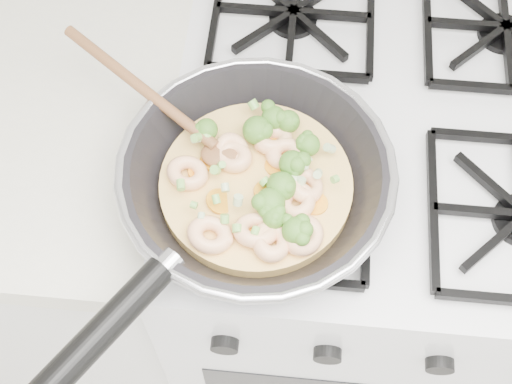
{
  "coord_description": "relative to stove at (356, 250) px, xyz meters",
  "views": [
    {
      "loc": [
        -0.14,
        1.13,
        1.67
      ],
      "look_at": [
        -0.17,
        1.55,
        0.93
      ],
      "focal_mm": 49.35,
      "sensor_mm": 36.0,
      "label": 1
    }
  ],
  "objects": [
    {
      "name": "skillet",
      "position": [
        -0.18,
        -0.16,
        0.5
      ],
      "size": [
        0.42,
        0.45,
        0.09
      ],
      "rotation": [
        0.0,
        0.0,
        -0.25
      ],
      "color": "black",
      "rests_on": "stove"
    },
    {
      "name": "stove",
      "position": [
        0.0,
        0.0,
        0.0
      ],
      "size": [
        0.6,
        0.6,
        0.92
      ],
      "color": "white",
      "rests_on": "ground"
    }
  ]
}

